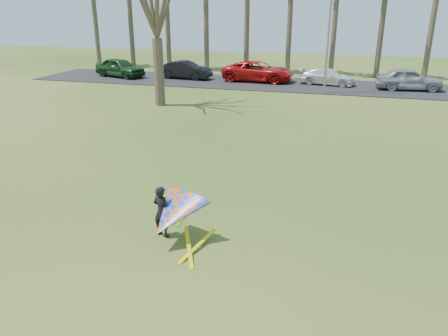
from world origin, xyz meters
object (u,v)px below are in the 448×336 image
(car_2, at_px, (258,71))
(car_3, at_px, (327,77))
(car_1, at_px, (185,70))
(car_0, at_px, (120,67))
(streetlight, at_px, (331,30))
(kite_flyer, at_px, (172,214))
(car_4, at_px, (409,79))

(car_2, height_order, car_3, car_2)
(car_3, bearing_deg, car_1, 99.85)
(car_0, distance_m, car_2, 12.43)
(car_3, bearing_deg, streetlight, -168.66)
(car_1, xyz_separation_m, car_3, (12.13, 0.27, -0.12))
(kite_flyer, bearing_deg, streetlight, 83.30)
(car_1, height_order, car_3, car_1)
(streetlight, xyz_separation_m, car_2, (-5.93, 3.74, -3.58))
(car_0, bearing_deg, car_1, -67.03)
(car_0, relative_size, kite_flyer, 2.03)
(car_1, relative_size, kite_flyer, 1.92)
(streetlight, distance_m, car_0, 18.87)
(car_1, xyz_separation_m, kite_flyer, (9.59, -26.54, 0.02))
(streetlight, distance_m, car_2, 7.87)
(car_0, bearing_deg, kite_flyer, -132.01)
(car_1, xyz_separation_m, car_4, (18.22, -0.49, 0.06))
(streetlight, relative_size, car_0, 1.65)
(streetlight, relative_size, car_1, 1.74)
(car_2, xyz_separation_m, car_3, (5.76, -0.06, -0.19))
(car_3, bearing_deg, car_2, 97.97)
(car_3, xyz_separation_m, car_4, (6.09, -0.76, 0.18))
(car_1, distance_m, car_4, 18.22)
(car_1, bearing_deg, kite_flyer, -155.50)
(car_4, bearing_deg, car_2, 80.88)
(streetlight, distance_m, car_4, 7.50)
(car_1, bearing_deg, car_2, -82.41)
(car_2, relative_size, car_4, 1.24)
(car_1, bearing_deg, car_3, -84.11)
(car_1, xyz_separation_m, car_2, (6.37, 0.33, 0.07))
(car_1, bearing_deg, car_0, 100.68)
(streetlight, height_order, kite_flyer, streetlight)
(streetlight, bearing_deg, car_1, 164.53)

